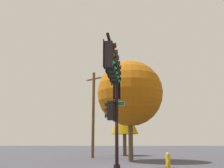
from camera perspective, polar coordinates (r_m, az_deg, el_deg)
name	(u,v)px	position (r m, az deg, el deg)	size (l,w,h in m)	color
ground_plane	(117,168)	(14.49, 1.12, -18.59)	(120.00, 120.00, 0.00)	#404049
signal_pole_assembly	(114,82)	(13.29, 0.43, 0.55)	(5.27, 1.16, 6.56)	black
utility_pole	(93,112)	(22.71, -4.27, -6.39)	(1.24, 1.46, 7.63)	brown
fire_hydrant	(168,160)	(14.90, 12.61, -16.55)	(0.33, 0.24, 0.83)	yellow
tree_mid	(124,119)	(26.33, 2.85, -7.90)	(2.87, 2.87, 5.31)	brown
tree_far	(130,93)	(19.74, 4.11, -2.12)	(5.12, 5.12, 7.67)	brown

